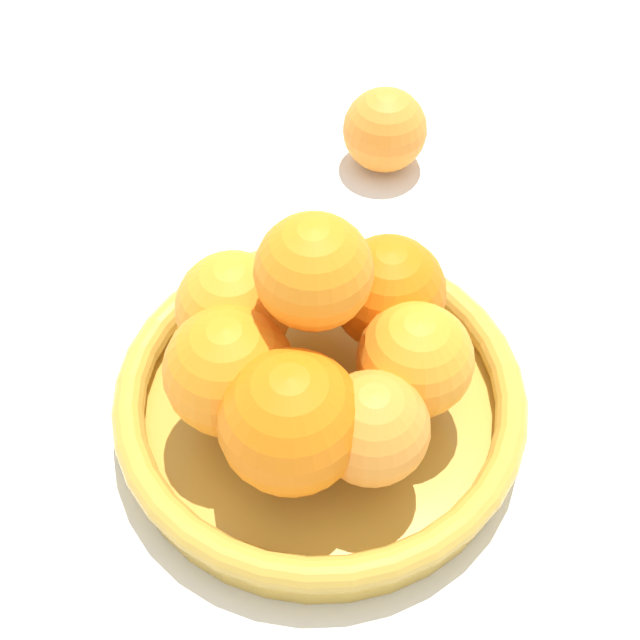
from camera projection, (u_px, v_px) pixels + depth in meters
ground_plane at (320, 419)px, 0.59m from camera, size 4.00×4.00×0.00m
fruit_bowl at (320, 402)px, 0.58m from camera, size 0.26×0.26×0.04m
orange_pile at (314, 346)px, 0.53m from camera, size 0.19×0.18×0.13m
stray_orange at (385, 130)px, 0.73m from camera, size 0.07×0.07×0.07m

